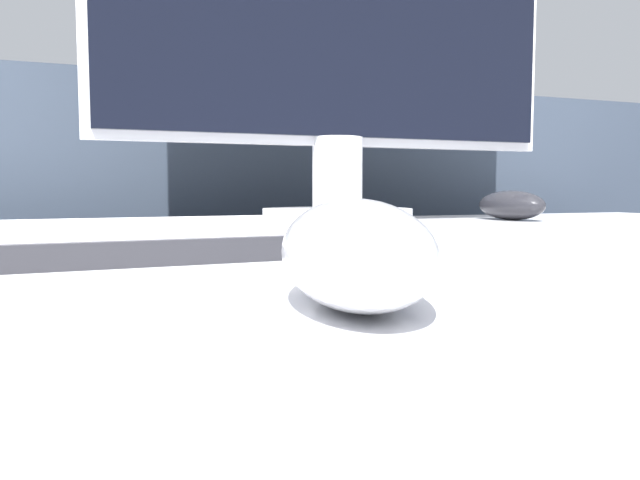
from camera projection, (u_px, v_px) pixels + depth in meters
name	position (u px, v px, depth m)	size (l,w,h in m)	color
partition_panel	(102.00, 374.00, 1.04)	(5.00, 0.03, 1.01)	#333D4C
computer_mouse_near	(355.00, 253.00, 0.25)	(0.09, 0.14, 0.04)	silver
keyboard	(96.00, 240.00, 0.43)	(0.40, 0.17, 0.02)	#28282D
monitor	(337.00, 6.00, 0.84)	(0.66, 0.21, 0.54)	white
computer_mouse_far	(511.00, 205.00, 0.94)	(0.07, 0.13, 0.04)	#232328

